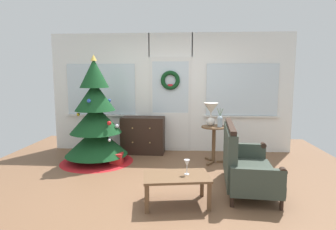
{
  "coord_description": "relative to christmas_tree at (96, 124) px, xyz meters",
  "views": [
    {
      "loc": [
        0.37,
        -4.14,
        1.65
      ],
      "look_at": [
        0.05,
        0.55,
        1.0
      ],
      "focal_mm": 30.55,
      "sensor_mm": 36.0,
      "label": 1
    }
  ],
  "objects": [
    {
      "name": "dresser_cabinet",
      "position": [
        0.79,
        0.69,
        -0.34
      ],
      "size": [
        0.91,
        0.46,
        0.78
      ],
      "color": "black",
      "rests_on": "ground"
    },
    {
      "name": "ground_plane",
      "position": [
        1.36,
        -1.1,
        -0.73
      ],
      "size": [
        6.76,
        6.76,
        0.0
      ],
      "primitive_type": "plane",
      "color": "brown"
    },
    {
      "name": "side_table",
      "position": [
        2.24,
        0.11,
        -0.23
      ],
      "size": [
        0.5,
        0.48,
        0.7
      ],
      "color": "brown",
      "rests_on": "ground"
    },
    {
      "name": "flower_vase",
      "position": [
        2.34,
        0.05,
        0.09
      ],
      "size": [
        0.11,
        0.1,
        0.35
      ],
      "color": "#99ADBC",
      "rests_on": "side_table"
    },
    {
      "name": "wine_glass",
      "position": [
        1.73,
        -1.69,
        -0.21
      ],
      "size": [
        0.08,
        0.08,
        0.2
      ],
      "color": "silver",
      "rests_on": "coffee_table"
    },
    {
      "name": "back_wall_with_door",
      "position": [
        1.36,
        0.98,
        0.55
      ],
      "size": [
        5.2,
        0.19,
        2.55
      ],
      "color": "white",
      "rests_on": "ground"
    },
    {
      "name": "gift_box",
      "position": [
        0.43,
        -0.17,
        -0.62
      ],
      "size": [
        0.22,
        0.2,
        0.22
      ],
      "primitive_type": "cube",
      "color": "red",
      "rests_on": "ground"
    },
    {
      "name": "settee_sofa",
      "position": [
        2.55,
        -1.14,
        -0.36
      ],
      "size": [
        0.81,
        1.45,
        0.96
      ],
      "color": "black",
      "rests_on": "ground"
    },
    {
      "name": "table_lamp",
      "position": [
        2.18,
        0.15,
        0.25
      ],
      "size": [
        0.28,
        0.28,
        0.44
      ],
      "color": "silver",
      "rests_on": "side_table"
    },
    {
      "name": "christmas_tree",
      "position": [
        0.0,
        0.0,
        0.0
      ],
      "size": [
        1.39,
        1.39,
        2.04
      ],
      "color": "#4C331E",
      "rests_on": "ground"
    },
    {
      "name": "coffee_table",
      "position": [
        1.6,
        -1.73,
        -0.4
      ],
      "size": [
        0.91,
        0.64,
        0.38
      ],
      "color": "brown",
      "rests_on": "ground"
    }
  ]
}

